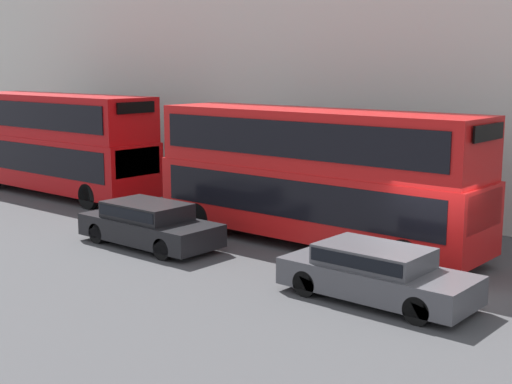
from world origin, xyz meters
The scene contains 6 objects.
ground_plane centered at (0.00, 0.00, 0.00)m, with size 200.00×200.00×0.00m, color #424244.
bus_leading centered at (1.60, 4.62, 2.29)m, with size 2.59×10.81×4.14m.
bus_second_in_queue centered at (1.60, 17.87, 2.35)m, with size 2.59×10.19×4.25m.
car_dark_sedan centered at (-1.80, 0.38, 0.70)m, with size 1.84×4.61×1.30m.
car_hatchback centered at (-1.80, 8.35, 0.72)m, with size 1.88×4.67×1.34m.
pedestrian centered at (4.37, 1.64, 0.74)m, with size 0.36×0.36×1.62m.
Camera 1 is at (-15.88, -7.85, 5.47)m, focal length 50.00 mm.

